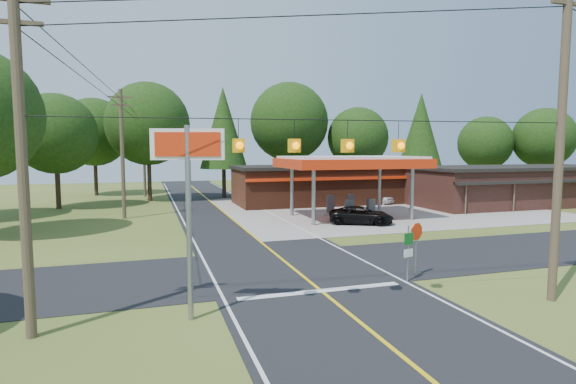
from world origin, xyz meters
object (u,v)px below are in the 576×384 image
object	(u,v)px
suv_car	(361,215)
big_stop_sign	(188,179)
gas_canopy	(350,164)
sedan_car	(376,197)
octagonal_stop_sign	(416,236)

from	to	relation	value
suv_car	big_stop_sign	xyz separation A→B (m)	(-13.50, -15.01, 3.84)
gas_canopy	suv_car	bearing A→B (deg)	-99.46
gas_canopy	sedan_car	bearing A→B (deg)	50.14
sedan_car	big_stop_sign	world-z (taller)	big_stop_sign
suv_car	sedan_car	size ratio (longest dim) A/B	1.19
suv_car	big_stop_sign	bearing A→B (deg)	165.50
gas_canopy	big_stop_sign	bearing A→B (deg)	-127.86
suv_car	big_stop_sign	distance (m)	20.55
octagonal_stop_sign	big_stop_sign	bearing A→B (deg)	-168.14
gas_canopy	octagonal_stop_sign	bearing A→B (deg)	-105.70
suv_car	sedan_car	world-z (taller)	sedan_car
suv_car	octagonal_stop_sign	size ratio (longest dim) A/B	1.93
big_stop_sign	octagonal_stop_sign	world-z (taller)	big_stop_sign
sedan_car	gas_canopy	bearing A→B (deg)	-155.81
sedan_car	octagonal_stop_sign	size ratio (longest dim) A/B	1.63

